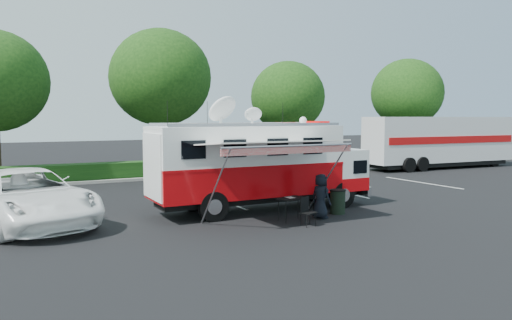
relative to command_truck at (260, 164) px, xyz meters
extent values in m
plane|color=black|center=(0.08, 0.00, -1.78)|extent=(120.00, 120.00, 0.00)
cube|color=#9E998E|center=(4.08, 11.00, -1.70)|extent=(60.00, 0.35, 0.15)
cube|color=black|center=(4.08, 11.90, -1.28)|extent=(60.00, 1.20, 1.00)
cylinder|color=black|center=(0.08, 13.00, 0.62)|extent=(0.44, 0.44, 4.80)
ellipsoid|color=#14380F|center=(0.08, 13.00, 4.17)|extent=(6.14, 6.14, 5.84)
cylinder|color=black|center=(9.08, 13.00, 0.22)|extent=(0.44, 0.44, 4.00)
ellipsoid|color=#14380F|center=(9.08, 13.00, 3.18)|extent=(5.12, 5.12, 4.86)
cylinder|color=black|center=(20.08, 13.00, 0.42)|extent=(0.44, 0.44, 4.40)
ellipsoid|color=#14380F|center=(20.08, 13.00, 3.68)|extent=(5.63, 5.63, 5.35)
cube|color=silver|center=(-6.42, 3.00, -1.77)|extent=(0.12, 5.50, 0.01)
cube|color=silver|center=(-0.42, 3.00, -1.77)|extent=(0.12, 5.50, 0.01)
cube|color=silver|center=(5.58, 3.00, -1.77)|extent=(0.12, 5.50, 0.01)
cube|color=silver|center=(11.58, 3.00, -1.77)|extent=(0.12, 5.50, 0.01)
cube|color=black|center=(0.08, 0.00, -1.26)|extent=(8.12, 1.32, 0.28)
cylinder|color=black|center=(3.10, -1.04, -1.26)|extent=(1.04, 0.30, 1.04)
cylinder|color=black|center=(3.10, 1.04, -1.26)|extent=(1.04, 0.30, 1.04)
cylinder|color=black|center=(-2.38, -1.04, -1.26)|extent=(1.04, 0.30, 1.04)
cylinder|color=black|center=(-2.38, 1.04, -1.26)|extent=(1.04, 0.30, 1.04)
cube|color=silver|center=(4.37, 0.00, -1.21)|extent=(0.19, 2.36, 0.38)
cube|color=white|center=(3.66, 0.00, -0.31)|extent=(1.32, 2.36, 1.61)
cube|color=red|center=(3.66, 0.00, -0.88)|extent=(1.34, 2.38, 0.52)
cube|color=black|center=(4.28, 0.00, -0.03)|extent=(0.11, 2.06, 0.66)
cube|color=red|center=(-0.59, 0.00, -0.55)|extent=(7.18, 2.36, 1.13)
cube|color=red|center=(-0.59, 0.00, 0.02)|extent=(7.20, 2.38, 0.09)
cube|color=white|center=(-0.59, 0.00, 0.72)|extent=(7.18, 2.36, 1.32)
cube|color=white|center=(-0.59, 0.00, 1.42)|extent=(7.18, 2.36, 0.08)
cube|color=#CC0505|center=(2.62, 0.00, 1.55)|extent=(0.52, 0.90, 0.15)
sphere|color=white|center=(2.53, 0.94, 1.65)|extent=(0.32, 0.32, 0.32)
ellipsoid|color=white|center=(-1.62, -0.14, 2.09)|extent=(1.13, 1.13, 0.34)
ellipsoid|color=white|center=(-0.21, 0.19, 1.90)|extent=(0.66, 0.66, 0.19)
cylinder|color=black|center=(-3.51, 0.38, 1.90)|extent=(0.02, 0.02, 0.94)
cylinder|color=black|center=(-2.00, 0.38, 1.90)|extent=(0.02, 0.02, 0.94)
cylinder|color=black|center=(1.21, 0.38, 1.90)|extent=(0.02, 0.02, 0.94)
cube|color=white|center=(-0.77, -2.31, 0.96)|extent=(4.72, 2.26, 0.20)
cube|color=red|center=(-0.77, -3.43, 0.79)|extent=(4.72, 0.04, 0.26)
cylinder|color=#B2B2B7|center=(-0.77, -3.45, 0.90)|extent=(4.72, 0.07, 0.07)
cylinder|color=#B2B2B7|center=(-2.89, -2.39, -0.43)|extent=(0.05, 2.45, 2.72)
cylinder|color=#B2B2B7|center=(1.34, -2.39, -0.43)|extent=(0.05, 2.45, 2.72)
imported|color=white|center=(-8.12, 1.26, -1.78)|extent=(4.80, 7.29, 1.86)
imported|color=black|center=(1.19, -2.32, -1.78)|extent=(0.71, 0.89, 1.58)
cube|color=black|center=(0.04, -2.27, -0.98)|extent=(1.13, 0.94, 0.05)
cylinder|color=black|center=(-0.36, -2.52, -1.38)|extent=(0.02, 0.02, 0.79)
cylinder|color=black|center=(-0.36, -2.02, -1.38)|extent=(0.02, 0.02, 0.79)
cylinder|color=black|center=(0.43, -2.52, -1.38)|extent=(0.02, 0.02, 0.79)
cylinder|color=black|center=(0.43, -2.02, -1.38)|extent=(0.02, 0.02, 0.79)
cube|color=silver|center=(-0.01, -2.22, -0.96)|extent=(0.25, 0.34, 0.01)
cube|color=black|center=(0.10, -3.16, -1.33)|extent=(0.57, 0.57, 0.04)
cube|color=black|center=(0.10, -2.94, -1.09)|extent=(0.43, 0.19, 0.50)
cylinder|color=black|center=(-0.07, -3.34, -1.56)|extent=(0.02, 0.02, 0.45)
cylinder|color=black|center=(-0.07, -2.98, -1.56)|extent=(0.02, 0.02, 0.45)
cylinder|color=black|center=(0.28, -3.34, -1.56)|extent=(0.02, 0.02, 0.45)
cylinder|color=black|center=(0.28, -2.98, -1.56)|extent=(0.02, 0.02, 0.45)
cylinder|color=black|center=(2.24, -1.90, -1.35)|extent=(0.56, 0.56, 0.86)
cylinder|color=black|center=(2.24, -1.90, -0.90)|extent=(0.60, 0.60, 0.04)
cube|color=silver|center=(18.50, 8.13, 0.25)|extent=(11.69, 3.03, 3.09)
cube|color=#B20C0C|center=(18.50, 6.90, 0.25)|extent=(10.98, 0.63, 0.48)
cube|color=black|center=(18.50, 8.13, -1.44)|extent=(10.71, 2.69, 0.29)
cylinder|color=black|center=(14.64, 7.06, -1.30)|extent=(0.96, 0.29, 0.96)
cylinder|color=black|center=(14.64, 9.19, -1.30)|extent=(0.96, 0.29, 0.96)
cylinder|color=black|center=(15.80, 7.06, -1.30)|extent=(0.96, 0.29, 0.96)
cylinder|color=black|center=(15.80, 9.19, -1.30)|extent=(0.96, 0.29, 0.96)
cylinder|color=black|center=(22.84, 7.06, -1.30)|extent=(0.96, 0.29, 0.96)
cylinder|color=black|center=(22.84, 9.19, -1.30)|extent=(0.96, 0.29, 0.96)
camera|label=1|loc=(-8.89, -16.70, 1.82)|focal=35.00mm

